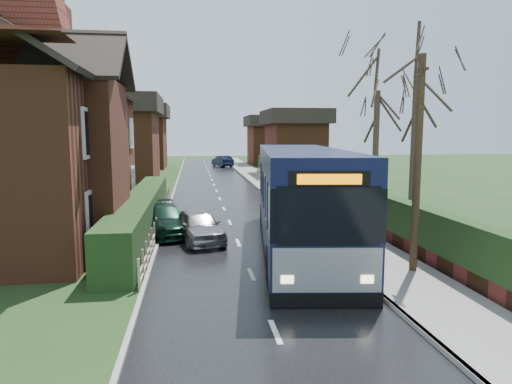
{
  "coord_description": "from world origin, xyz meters",
  "views": [
    {
      "loc": [
        -1.67,
        -15.07,
        4.21
      ],
      "look_at": [
        0.88,
        3.35,
        1.8
      ],
      "focal_mm": 32.0,
      "sensor_mm": 36.0,
      "label": 1
    }
  ],
  "objects": [
    {
      "name": "ground",
      "position": [
        0.0,
        0.0,
        0.0
      ],
      "size": [
        140.0,
        140.0,
        0.0
      ],
      "primitive_type": "plane",
      "color": "#29401B",
      "rests_on": "ground"
    },
    {
      "name": "road",
      "position": [
        0.0,
        10.0,
        0.01
      ],
      "size": [
        6.0,
        100.0,
        0.02
      ],
      "primitive_type": "cube",
      "color": "black",
      "rests_on": "ground"
    },
    {
      "name": "pavement",
      "position": [
        4.25,
        10.0,
        0.07
      ],
      "size": [
        2.5,
        100.0,
        0.14
      ],
      "primitive_type": "cube",
      "color": "slate",
      "rests_on": "ground"
    },
    {
      "name": "kerb_right",
      "position": [
        3.05,
        10.0,
        0.07
      ],
      "size": [
        0.12,
        100.0,
        0.14
      ],
      "primitive_type": "cube",
      "color": "gray",
      "rests_on": "ground"
    },
    {
      "name": "kerb_left",
      "position": [
        -3.05,
        10.0,
        0.05
      ],
      "size": [
        0.12,
        100.0,
        0.1
      ],
      "primitive_type": "cube",
      "color": "gray",
      "rests_on": "ground"
    },
    {
      "name": "front_hedge",
      "position": [
        -3.9,
        5.0,
        0.8
      ],
      "size": [
        1.2,
        16.0,
        1.6
      ],
      "primitive_type": "cube",
      "color": "black",
      "rests_on": "ground"
    },
    {
      "name": "picket_fence",
      "position": [
        -3.15,
        5.0,
        0.45
      ],
      "size": [
        0.1,
        16.0,
        0.9
      ],
      "primitive_type": null,
      "color": "tan",
      "rests_on": "ground"
    },
    {
      "name": "right_wall_hedge",
      "position": [
        5.8,
        10.0,
        1.02
      ],
      "size": [
        0.6,
        50.0,
        1.8
      ],
      "color": "brown",
      "rests_on": "ground"
    },
    {
      "name": "brick_house",
      "position": [
        -8.73,
        4.78,
        4.38
      ],
      "size": [
        9.3,
        14.6,
        10.3
      ],
      "color": "brown",
      "rests_on": "ground"
    },
    {
      "name": "bus",
      "position": [
        2.19,
        0.96,
        1.81
      ],
      "size": [
        4.22,
        12.23,
        3.64
      ],
      "rotation": [
        0.0,
        0.0,
        -0.13
      ],
      "color": "black",
      "rests_on": "ground"
    },
    {
      "name": "car_silver",
      "position": [
        -1.5,
        2.48,
        0.63
      ],
      "size": [
        2.3,
        3.93,
        1.26
      ],
      "primitive_type": "imported",
      "rotation": [
        0.0,
        0.0,
        0.23
      ],
      "color": "#AAA9AE",
      "rests_on": "ground"
    },
    {
      "name": "car_green",
      "position": [
        -2.9,
        4.0,
        0.61
      ],
      "size": [
        2.64,
        4.51,
        1.23
      ],
      "primitive_type": "imported",
      "rotation": [
        0.0,
        0.0,
        0.23
      ],
      "color": "black",
      "rests_on": "ground"
    },
    {
      "name": "car_distant",
      "position": [
        2.0,
        42.19,
        0.7
      ],
      "size": [
        2.69,
        4.5,
        1.4
      ],
      "primitive_type": "imported",
      "rotation": [
        0.0,
        0.0,
        3.45
      ],
      "color": "black",
      "rests_on": "ground"
    },
    {
      "name": "bus_stop_sign",
      "position": [
        3.92,
        5.93,
        1.92
      ],
      "size": [
        0.23,
        0.43,
        2.92
      ],
      "rotation": [
        0.0,
        0.0,
        -0.42
      ],
      "color": "slate",
      "rests_on": "ground"
    },
    {
      "name": "telegraph_pole",
      "position": [
        4.8,
        -2.61,
        3.25
      ],
      "size": [
        0.22,
        0.83,
        6.43
      ],
      "rotation": [
        0.0,
        0.0,
        -0.1
      ],
      "color": "#2F2315",
      "rests_on": "ground"
    },
    {
      "name": "tree_right_near",
      "position": [
        8.77,
        5.45,
        7.37
      ],
      "size": [
        4.57,
        4.57,
        9.86
      ],
      "color": "#392B21",
      "rests_on": "ground"
    },
    {
      "name": "tree_right_far",
      "position": [
        9.0,
        10.62,
        7.1
      ],
      "size": [
        4.92,
        4.92,
        9.5
      ],
      "color": "#3A2D22",
      "rests_on": "ground"
    },
    {
      "name": "tree_house_side",
      "position": [
        -12.7,
        18.0,
        6.83
      ],
      "size": [
        4.02,
        4.02,
        9.14
      ],
      "color": "#3E3024",
      "rests_on": "ground"
    }
  ]
}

